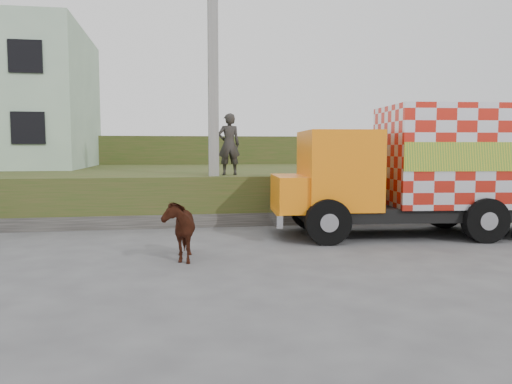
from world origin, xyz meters
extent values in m
plane|color=#474749|center=(0.00, 0.00, 0.00)|extent=(120.00, 120.00, 0.00)
cube|color=#2E4818|center=(0.00, 10.00, 0.75)|extent=(40.00, 12.00, 1.50)
cube|color=#2E4818|center=(0.00, 22.00, 1.50)|extent=(40.00, 12.00, 3.00)
cube|color=#595651|center=(-2.00, 4.20, 0.20)|extent=(16.00, 0.50, 0.40)
cube|color=gray|center=(-1.00, 4.60, 4.00)|extent=(0.30, 0.30, 8.00)
cube|color=black|center=(4.51, 1.73, 0.66)|extent=(7.11, 2.87, 0.36)
cube|color=orange|center=(2.08, 1.96, 1.78)|extent=(2.04, 2.50, 2.04)
cube|color=orange|center=(0.91, 2.07, 1.17)|extent=(1.21, 2.23, 0.92)
cube|color=silver|center=(5.73, 1.62, 2.14)|extent=(4.90, 2.87, 2.65)
cube|color=yellow|center=(5.62, 0.38, 2.14)|extent=(4.67, 0.47, 0.71)
cube|color=yellow|center=(5.84, 2.86, 2.14)|extent=(4.67, 0.47, 0.71)
cube|color=silver|center=(0.40, 2.11, 0.56)|extent=(0.37, 2.35, 0.31)
cylinder|color=black|center=(1.46, 0.84, 0.56)|extent=(1.15, 0.46, 1.12)
cylinder|color=black|center=(1.68, 3.17, 0.56)|extent=(1.15, 0.46, 1.12)
cylinder|color=black|center=(5.42, 0.47, 0.56)|extent=(1.15, 0.46, 1.12)
cylinder|color=black|center=(5.64, 2.81, 0.56)|extent=(1.15, 0.46, 1.12)
cylinder|color=black|center=(7.26, 2.66, 0.56)|extent=(1.15, 0.46, 1.12)
imported|color=black|center=(-2.15, -0.16, 0.65)|extent=(0.73, 1.55, 1.30)
imported|color=#312F2C|center=(-0.47, 5.08, 2.47)|extent=(0.75, 0.52, 1.95)
camera|label=1|loc=(-2.24, -10.72, 2.34)|focal=35.00mm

